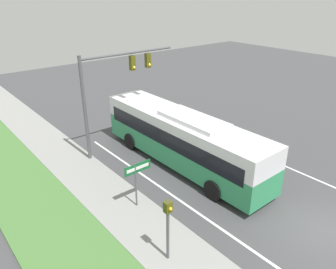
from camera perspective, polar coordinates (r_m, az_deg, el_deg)
ground_plane at (r=16.68m, az=26.62°, el=-14.95°), size 80.00×80.00×0.00m
bus at (r=19.22m, az=2.48°, el=-0.43°), size 2.70×12.01×3.33m
signal_gantry at (r=20.27m, az=-9.58°, el=9.01°), size 6.58×0.41×6.45m
pedestrian_signal at (r=12.57m, az=-0.01°, el=-14.86°), size 0.28×0.34×2.77m
street_sign at (r=15.55m, az=-5.43°, el=-7.12°), size 1.45×0.08×2.44m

